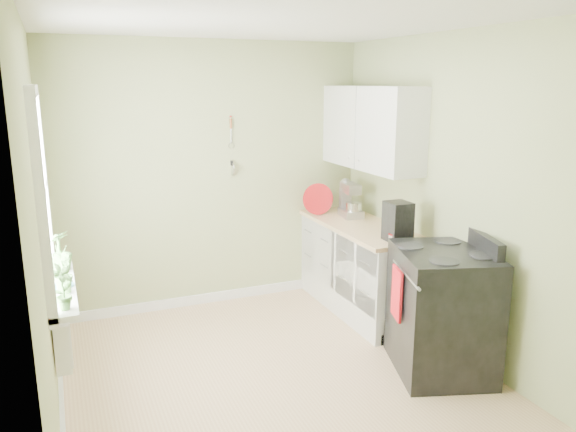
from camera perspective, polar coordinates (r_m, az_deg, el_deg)
name	(u,v)px	position (r m, az deg, el deg)	size (l,w,h in m)	color
floor	(279,381)	(4.61, -0.93, -16.46)	(3.20, 3.60, 0.02)	tan
ceiling	(277,18)	(4.02, -1.08, 19.50)	(3.20, 3.60, 0.02)	white
wall_back	(212,176)	(5.79, -7.68, 4.02)	(3.20, 0.02, 2.70)	#AAB37A
wall_left	(39,236)	(3.83, -24.00, -1.90)	(0.02, 3.60, 2.70)	#AAB37A
wall_right	(456,197)	(4.92, 16.71, 1.89)	(0.02, 3.60, 2.70)	#AAB37A
base_cabinets	(361,269)	(5.77, 7.40, -5.38)	(0.60, 1.60, 0.87)	white
countertop	(361,226)	(5.64, 7.45, -1.01)	(0.64, 1.60, 0.04)	beige
upper_cabinets	(371,128)	(5.64, 8.43, 8.86)	(0.35, 1.40, 0.80)	white
window	(41,196)	(4.08, -23.84, 1.88)	(0.06, 1.14, 1.44)	white
window_sill	(62,289)	(4.25, -22.00, -6.91)	(0.18, 1.14, 0.04)	white
radiator	(62,336)	(4.32, -22.00, -11.27)	(0.12, 0.50, 0.35)	white
wall_utensils	(232,155)	(5.79, -5.75, 6.21)	(0.02, 0.14, 0.58)	beige
stove	(442,310)	(4.71, 15.40, -9.22)	(0.95, 1.00, 1.13)	black
stand_mixer	(350,201)	(5.90, 6.34, 1.53)	(0.24, 0.34, 0.39)	#B2B2B7
kettle	(317,202)	(6.16, 2.96, 1.47)	(0.20, 0.12, 0.20)	silver
coffee_maker	(397,223)	(5.05, 11.06, -0.66)	(0.21, 0.23, 0.35)	black
red_tray	(318,199)	(5.96, 3.06, 1.73)	(0.34, 0.34, 0.02)	maroon
jar	(393,238)	(5.00, 10.60, -2.23)	(0.08, 0.08, 0.09)	#C2B29C
plant_a	(63,287)	(3.77, -21.91, -6.71)	(0.16, 0.11, 0.30)	#467835
plant_b	(62,273)	(4.08, -22.01, -5.41)	(0.15, 0.12, 0.27)	#467835
plant_c	(60,251)	(4.55, -22.17, -3.31)	(0.17, 0.17, 0.30)	#467835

